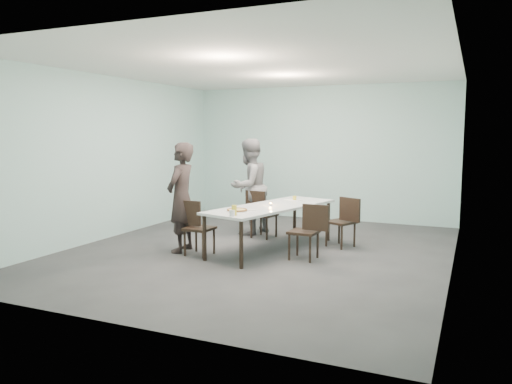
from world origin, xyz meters
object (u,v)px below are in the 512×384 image
at_px(diner_near, 181,197).
at_px(side_plate, 252,210).
at_px(chair_near_right, 309,228).
at_px(water_tumbler, 232,213).
at_px(chair_near_left, 195,224).
at_px(chair_far_right, 344,219).
at_px(beer_glass, 234,210).
at_px(diner_far, 249,186).
at_px(amber_tumbler, 295,198).
at_px(pizza, 237,210).
at_px(chair_far_left, 260,211).
at_px(tealight, 270,204).
at_px(table, 272,209).

relative_size(diner_near, side_plate, 10.01).
bearing_deg(chair_near_right, water_tumbler, 45.70).
height_order(chair_near_left, chair_far_right, same).
height_order(chair_near_left, beer_glass, beer_glass).
height_order(diner_far, amber_tumbler, diner_far).
xyz_separation_m(diner_far, pizza, (0.66, -1.88, -0.15)).
bearing_deg(chair_near_left, chair_far_left, 77.28).
bearing_deg(tealight, table, 47.73).
bearing_deg(side_plate, beer_glass, -93.73).
relative_size(diner_near, diner_far, 0.98).
distance_m(chair_near_left, chair_far_right, 2.54).
xyz_separation_m(side_plate, water_tumbler, (-0.03, -0.65, 0.04)).
height_order(chair_far_left, tealight, chair_far_left).
height_order(diner_near, pizza, diner_near).
bearing_deg(chair_far_right, table, 57.01).
height_order(table, chair_far_left, chair_far_left).
bearing_deg(chair_near_left, amber_tumbler, 55.66).
height_order(table, water_tumbler, water_tumbler).
distance_m(chair_near_left, diner_near, 0.51).
xyz_separation_m(diner_near, beer_glass, (1.18, -0.44, -0.08)).
height_order(side_plate, tealight, tealight).
bearing_deg(side_plate, chair_near_left, -166.61).
distance_m(chair_far_left, beer_glass, 2.08).
bearing_deg(diner_far, side_plate, 44.28).
xyz_separation_m(chair_near_right, chair_far_right, (0.30, 1.05, 0.00)).
bearing_deg(beer_glass, diner_near, 159.74).
height_order(chair_near_right, diner_near, diner_near).
height_order(chair_far_right, pizza, chair_far_right).
xyz_separation_m(chair_near_right, tealight, (-0.79, 0.37, 0.27)).
relative_size(chair_far_left, side_plate, 4.83).
xyz_separation_m(tealight, amber_tumbler, (0.15, 0.79, 0.02)).
distance_m(chair_far_right, water_tumbler, 2.25).
xyz_separation_m(beer_glass, water_tumbler, (0.01, -0.09, -0.03)).
relative_size(pizza, amber_tumbler, 4.25).
height_order(chair_near_left, chair_far_left, same).
bearing_deg(diner_near, chair_near_left, 67.78).
bearing_deg(table, chair_near_right, -26.92).
bearing_deg(water_tumbler, table, 84.05).
bearing_deg(chair_far_right, amber_tumbler, 18.37).
distance_m(chair_far_left, water_tumbler, 2.17).
relative_size(pizza, water_tumbler, 3.78).
bearing_deg(diner_near, chair_far_right, 114.49).
height_order(side_plate, water_tumbler, water_tumbler).
bearing_deg(pizza, table, 71.98).
relative_size(diner_far, beer_glass, 12.31).
bearing_deg(chair_far_right, diner_far, 13.29).
distance_m(chair_far_left, diner_near, 1.78).
xyz_separation_m(chair_far_left, diner_near, (-0.73, -1.57, 0.40)).
xyz_separation_m(table, diner_near, (-1.32, -0.70, 0.21)).
relative_size(table, chair_near_right, 3.15).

